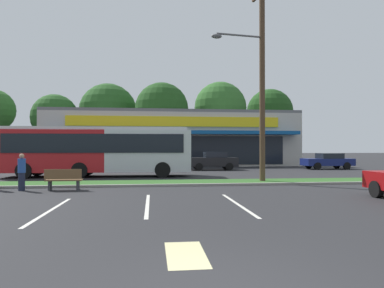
# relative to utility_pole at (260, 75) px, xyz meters

# --- Properties ---
(grass_median) EXTENTS (56.00, 2.20, 0.12)m
(grass_median) POSITION_rel_utility_pole_xyz_m (-4.86, 0.10, -5.80)
(grass_median) COLOR #2D5B23
(grass_median) RESTS_ON ground_plane
(curb_lip) EXTENTS (56.00, 0.24, 0.12)m
(curb_lip) POSITION_rel_utility_pole_xyz_m (-4.86, -1.12, -5.80)
(curb_lip) COLOR gray
(curb_lip) RESTS_ON ground_plane
(parking_stripe_0) EXTENTS (0.12, 4.80, 0.01)m
(parking_stripe_0) POSITION_rel_utility_pole_xyz_m (-8.86, -7.24, -5.85)
(parking_stripe_0) COLOR silver
(parking_stripe_0) RESTS_ON ground_plane
(parking_stripe_1) EXTENTS (0.12, 4.80, 0.01)m
(parking_stripe_1) POSITION_rel_utility_pole_xyz_m (-5.96, -6.51, -5.85)
(parking_stripe_1) COLOR silver
(parking_stripe_1) RESTS_ON ground_plane
(parking_stripe_2) EXTENTS (0.12, 4.80, 0.01)m
(parking_stripe_2) POSITION_rel_utility_pole_xyz_m (-2.94, -6.77, -5.85)
(parking_stripe_2) COLOR silver
(parking_stripe_2) RESTS_ON ground_plane
(lot_arrow) EXTENTS (0.70, 1.60, 0.01)m
(lot_arrow) POSITION_rel_utility_pole_xyz_m (-5.20, -11.99, -5.85)
(lot_arrow) COLOR beige
(lot_arrow) RESTS_ON ground_plane
(storefront_building) EXTENTS (26.46, 12.16, 5.83)m
(storefront_building) POSITION_rel_utility_pole_xyz_m (-3.54, 21.51, -2.94)
(storefront_building) COLOR #BCB7AD
(storefront_building) RESTS_ON ground_plane
(tree_left) EXTENTS (6.18, 6.18, 9.12)m
(tree_left) POSITION_rel_utility_pole_xyz_m (-18.87, 30.00, 0.15)
(tree_left) COLOR #473323
(tree_left) RESTS_ON ground_plane
(tree_mid_left) EXTENTS (8.17, 8.17, 11.12)m
(tree_mid_left) POSITION_rel_utility_pole_xyz_m (-12.11, 32.30, 1.17)
(tree_mid_left) COLOR #473323
(tree_mid_left) RESTS_ON ground_plane
(tree_mid) EXTENTS (7.30, 7.30, 10.79)m
(tree_mid) POSITION_rel_utility_pole_xyz_m (-4.55, 28.88, 1.27)
(tree_mid) COLOR #473323
(tree_mid) RESTS_ON ground_plane
(tree_mid_right) EXTENTS (7.41, 7.41, 11.31)m
(tree_mid_right) POSITION_rel_utility_pole_xyz_m (3.81, 30.20, 1.73)
(tree_mid_right) COLOR #473323
(tree_mid_right) RESTS_ON ground_plane
(tree_right) EXTENTS (6.85, 6.85, 10.71)m
(tree_right) POSITION_rel_utility_pole_xyz_m (11.67, 31.77, 1.41)
(tree_right) COLOR #473323
(tree_right) RESTS_ON ground_plane
(utility_pole) EXTENTS (3.08, 2.40, 11.01)m
(utility_pole) POSITION_rel_utility_pole_xyz_m (0.00, 0.00, 0.00)
(utility_pole) COLOR #4C3826
(utility_pole) RESTS_ON ground_plane
(city_bus) EXTENTS (12.24, 2.87, 3.25)m
(city_bus) POSITION_rel_utility_pole_xyz_m (-9.37, 5.19, -4.09)
(city_bus) COLOR #AD191E
(city_bus) RESTS_ON ground_plane
(bus_stop_bench) EXTENTS (1.60, 0.45, 0.95)m
(bus_stop_bench) POSITION_rel_utility_pole_xyz_m (-9.74, -2.13, -5.35)
(bus_stop_bench) COLOR brown
(bus_stop_bench) RESTS_ON ground_plane
(car_1) EXTENTS (4.38, 1.92, 1.42)m
(car_1) POSITION_rel_utility_pole_xyz_m (9.89, 11.31, -5.12)
(car_1) COLOR navy
(car_1) RESTS_ON ground_plane
(car_3) EXTENTS (4.17, 1.90, 1.56)m
(car_3) POSITION_rel_utility_pole_xyz_m (-0.59, 11.26, -5.06)
(car_3) COLOR black
(car_3) RESTS_ON ground_plane
(car_4) EXTENTS (4.20, 1.88, 1.41)m
(car_4) POSITION_rel_utility_pole_xyz_m (-16.89, 11.80, -5.12)
(car_4) COLOR black
(car_4) RESTS_ON ground_plane
(pedestrian_near_bench) EXTENTS (0.33, 0.33, 1.64)m
(pedestrian_near_bench) POSITION_rel_utility_pole_xyz_m (-11.57, -2.05, -5.03)
(pedestrian_near_bench) COLOR #1E2338
(pedestrian_near_bench) RESTS_ON ground_plane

